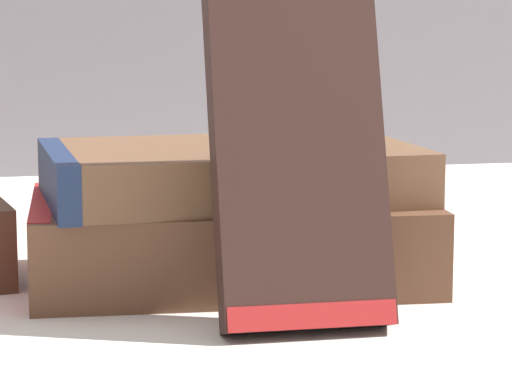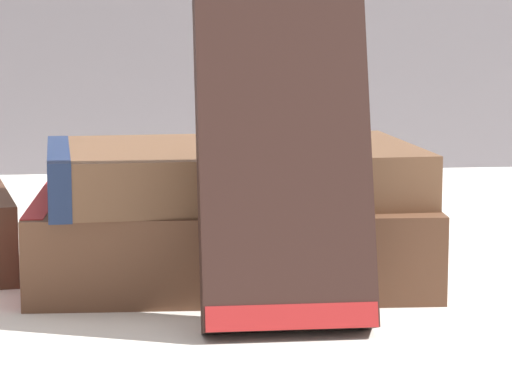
{
  "view_description": "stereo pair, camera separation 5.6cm",
  "coord_description": "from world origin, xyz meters",
  "px_view_note": "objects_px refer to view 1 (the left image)",
  "views": [
    {
      "loc": [
        -0.11,
        -0.67,
        0.16
      ],
      "look_at": [
        0.02,
        -0.01,
        0.05
      ],
      "focal_mm": 85.0,
      "sensor_mm": 36.0,
      "label": 1
    },
    {
      "loc": [
        -0.06,
        -0.67,
        0.16
      ],
      "look_at": [
        0.02,
        -0.01,
        0.05
      ],
      "focal_mm": 85.0,
      "sensor_mm": 36.0,
      "label": 2
    }
  ],
  "objects_px": {
    "book_flat_bottom": "(218,238)",
    "book_flat_top": "(222,173)",
    "pocket_watch": "(315,144)",
    "reading_glasses": "(143,223)",
    "book_leaning_front": "(299,169)"
  },
  "relations": [
    {
      "from": "pocket_watch",
      "to": "book_leaning_front",
      "type": "bearing_deg",
      "value": -110.02
    },
    {
      "from": "pocket_watch",
      "to": "reading_glasses",
      "type": "height_order",
      "value": "pocket_watch"
    },
    {
      "from": "reading_glasses",
      "to": "pocket_watch",
      "type": "bearing_deg",
      "value": -69.24
    },
    {
      "from": "book_flat_bottom",
      "to": "book_flat_top",
      "type": "relative_size",
      "value": 1.07
    },
    {
      "from": "book_flat_top",
      "to": "book_leaning_front",
      "type": "bearing_deg",
      "value": -80.44
    },
    {
      "from": "book_flat_top",
      "to": "reading_glasses",
      "type": "height_order",
      "value": "book_flat_top"
    },
    {
      "from": "pocket_watch",
      "to": "reading_glasses",
      "type": "bearing_deg",
      "value": 110.34
    },
    {
      "from": "pocket_watch",
      "to": "book_flat_bottom",
      "type": "bearing_deg",
      "value": 150.06
    },
    {
      "from": "book_flat_bottom",
      "to": "book_flat_top",
      "type": "height_order",
      "value": "book_flat_top"
    },
    {
      "from": "book_flat_top",
      "to": "reading_glasses",
      "type": "relative_size",
      "value": 2.18
    },
    {
      "from": "book_flat_bottom",
      "to": "book_flat_top",
      "type": "xyz_separation_m",
      "value": [
        0.0,
        -0.01,
        0.04
      ]
    },
    {
      "from": "pocket_watch",
      "to": "book_flat_top",
      "type": "bearing_deg",
      "value": 155.42
    },
    {
      "from": "book_flat_top",
      "to": "book_flat_bottom",
      "type": "bearing_deg",
      "value": 96.14
    },
    {
      "from": "book_leaning_front",
      "to": "pocket_watch",
      "type": "relative_size",
      "value": 3.22
    },
    {
      "from": "book_flat_bottom",
      "to": "pocket_watch",
      "type": "distance_m",
      "value": 0.08
    }
  ]
}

